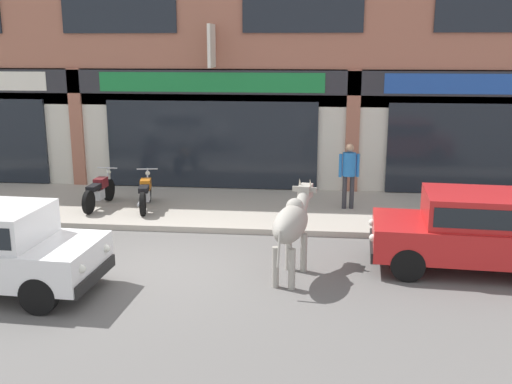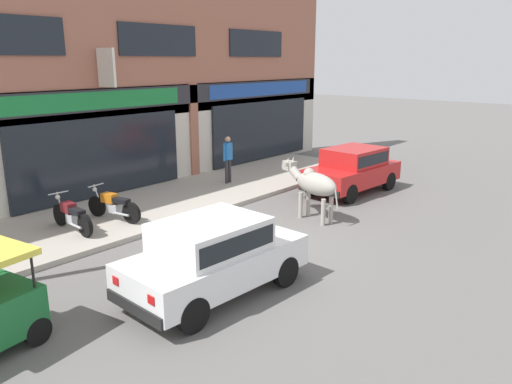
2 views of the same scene
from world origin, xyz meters
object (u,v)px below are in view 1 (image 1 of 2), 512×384
at_px(car_1, 474,228).
at_px(motorcycle_0, 99,192).
at_px(motorcycle_1, 145,193).
at_px(cow, 292,223).
at_px(pedestrian, 349,169).

distance_m(car_1, motorcycle_0, 8.76).
height_order(motorcycle_0, motorcycle_1, same).
relative_size(cow, motorcycle_1, 1.18).
bearing_deg(motorcycle_0, pedestrian, 4.64).
xyz_separation_m(cow, pedestrian, (1.17, 4.28, 0.11)).
relative_size(cow, motorcycle_0, 1.17).
bearing_deg(cow, car_1, 11.53).
bearing_deg(cow, pedestrian, 74.67).
height_order(motorcycle_0, pedestrian, pedestrian).
xyz_separation_m(motorcycle_0, pedestrian, (6.10, 0.50, 0.60)).
height_order(car_1, motorcycle_1, car_1).
distance_m(cow, motorcycle_1, 5.33).
xyz_separation_m(car_1, motorcycle_1, (-7.01, 3.10, -0.30)).
relative_size(motorcycle_1, pedestrian, 1.12).
bearing_deg(pedestrian, car_1, -59.96).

